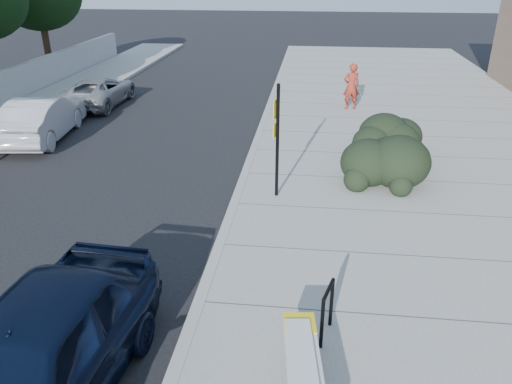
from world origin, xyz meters
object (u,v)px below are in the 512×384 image
bench (304,377)px  sedan_navy (32,363)px  bike_rack (327,307)px  sign_post (277,135)px  suv_silver (99,91)px  pedestrian (351,86)px  wagon_silver (42,118)px

bench → sedan_navy: bearing=178.9°
bike_rack → sign_post: 5.50m
suv_silver → sedan_navy: bearing=110.4°
bike_rack → pedestrian: pedestrian is taller
wagon_silver → pedestrian: (10.79, 4.65, 0.33)m
bike_rack → wagon_silver: wagon_silver is taller
sign_post → suv_silver: sign_post is taller
pedestrian → wagon_silver: bearing=10.5°
bike_rack → sign_post: bearing=118.7°
sign_post → wagon_silver: 9.42m
bench → suv_silver: bearing=114.4°
bench → sign_post: 6.88m
bench → bike_rack: bearing=71.3°
sign_post → sedan_navy: 7.61m
bike_rack → pedestrian: (1.12, 13.96, 0.36)m
bike_rack → pedestrian: 14.01m
bike_rack → suv_silver: 16.84m
bike_rack → sign_post: size_ratio=0.32×
bike_rack → sedan_navy: size_ratio=0.18×
pedestrian → sign_post: bearing=62.1°
sedan_navy → suv_silver: sedan_navy is taller
sedan_navy → pedestrian: size_ratio=2.73×
pedestrian → bike_rack: bearing=72.6°
sign_post → wagon_silver: sign_post is taller
wagon_silver → pedestrian: pedestrian is taller
sign_post → wagon_silver: size_ratio=0.64×
bench → sign_post: bearing=91.1°
sign_post → wagon_silver: bearing=169.1°
bench → sedan_navy: sedan_navy is taller
sedan_navy → bike_rack: bearing=29.3°
bench → suv_silver: size_ratio=0.54×
bench → sedan_navy: size_ratio=0.47×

